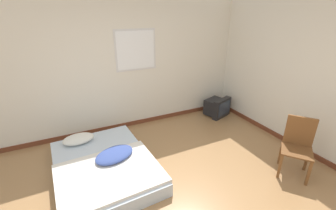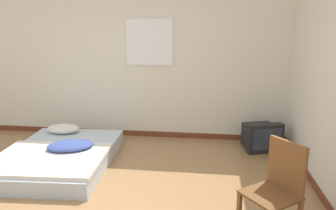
{
  "view_description": "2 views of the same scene",
  "coord_description": "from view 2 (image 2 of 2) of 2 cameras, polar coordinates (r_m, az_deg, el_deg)",
  "views": [
    {
      "loc": [
        -1.03,
        -1.87,
        2.33
      ],
      "look_at": [
        0.63,
        1.56,
        0.73
      ],
      "focal_mm": 24.0,
      "sensor_mm": 36.0,
      "label": 1
    },
    {
      "loc": [
        1.34,
        -2.91,
        1.89
      ],
      "look_at": [
        0.77,
        1.49,
        0.8
      ],
      "focal_mm": 35.0,
      "sensor_mm": 36.0,
      "label": 2
    }
  ],
  "objects": [
    {
      "name": "wall_back",
      "position": [
        5.58,
        -6.65,
        7.47
      ],
      "size": [
        7.64,
        0.08,
        2.6
      ],
      "color": "silver",
      "rests_on": "ground_plane"
    },
    {
      "name": "mattress_bed",
      "position": [
        4.83,
        -18.33,
        -8.34
      ],
      "size": [
        1.48,
        1.98,
        0.35
      ],
      "color": "silver",
      "rests_on": "ground_plane"
    },
    {
      "name": "crt_tv",
      "position": [
        5.29,
        15.9,
        -5.28
      ],
      "size": [
        0.62,
        0.57,
        0.45
      ],
      "color": "black",
      "rests_on": "ground_plane"
    },
    {
      "name": "wooden_chair",
      "position": [
        3.18,
        18.7,
        -12.77
      ],
      "size": [
        0.59,
        0.59,
        0.89
      ],
      "color": "brown",
      "rests_on": "ground_plane"
    }
  ]
}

